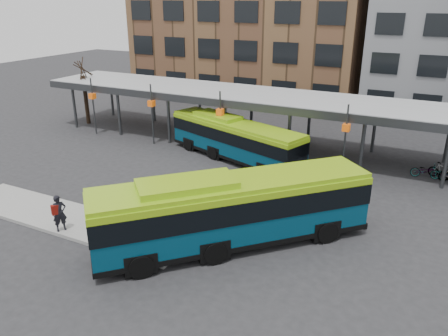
# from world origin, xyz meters

# --- Properties ---
(ground) EXTENTS (120.00, 120.00, 0.00)m
(ground) POSITION_xyz_m (0.00, 0.00, 0.00)
(ground) COLOR #28282B
(ground) RESTS_ON ground
(boarding_island) EXTENTS (14.00, 3.00, 0.18)m
(boarding_island) POSITION_xyz_m (-5.50, -3.00, 0.09)
(boarding_island) COLOR gray
(boarding_island) RESTS_ON ground
(canopy) EXTENTS (40.00, 6.53, 4.80)m
(canopy) POSITION_xyz_m (-0.06, 12.87, 3.91)
(canopy) COLOR #999B9E
(canopy) RESTS_ON ground
(tree) EXTENTS (1.64, 1.64, 5.60)m
(tree) POSITION_xyz_m (-18.00, 12.00, 2.43)
(tree) COLOR black
(tree) RESTS_ON ground
(bus_front) EXTENTS (11.12, 11.19, 3.59)m
(bus_front) POSITION_xyz_m (3.23, -1.27, 1.87)
(bus_front) COLOR #073851
(bus_front) RESTS_ON ground
(bus_rear) EXTENTS (11.25, 5.81, 3.06)m
(bus_rear) POSITION_xyz_m (-1.66, 9.39, 1.59)
(bus_rear) COLOR #073851
(bus_rear) RESTS_ON ground
(pedestrian) EXTENTS (0.73, 0.82, 1.88)m
(pedestrian) POSITION_xyz_m (-4.80, -4.16, 1.13)
(pedestrian) COLOR black
(pedestrian) RESTS_ON boarding_island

